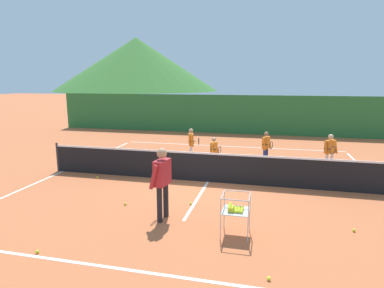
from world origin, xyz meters
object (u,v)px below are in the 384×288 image
Objects in this scene: instructor at (162,177)px; tennis_ball_2 at (125,204)px; tennis_net at (208,167)px; student_1 at (214,150)px; student_0 at (191,142)px; tennis_ball_3 at (98,177)px; ball_cart at (235,209)px; tennis_ball_5 at (269,279)px; tennis_ball_1 at (37,252)px; student_3 at (330,149)px; student_2 at (266,145)px; tennis_ball_4 at (191,203)px; tennis_ball_0 at (354,230)px.

tennis_ball_2 is (-1.25, 0.60, -1.00)m from instructor.
student_1 reaches higher than tennis_net.
student_0 is at bearing 83.42° from tennis_ball_2.
instructor is 4.74m from student_1.
tennis_net is 1.64m from student_1.
instructor is 25.39× the size of tennis_ball_3.
ball_cart is (1.32, -5.13, -0.13)m from student_1.
ball_cart is at bearing 116.17° from tennis_ball_5.
tennis_ball_5 is (2.49, -1.91, -1.00)m from instructor.
tennis_ball_1 and tennis_ball_2 have the same top height.
student_3 reaches higher than tennis_ball_2.
student_3 is 20.15× the size of tennis_ball_1.
tennis_ball_2 is 2.79m from tennis_ball_3.
student_0 reaches higher than tennis_ball_2.
student_3 reaches higher than student_2.
student_1 is at bearing 90.05° from tennis_ball_4.
tennis_ball_1 is 1.00× the size of tennis_ball_3.
student_3 is 9.78m from tennis_ball_1.
student_2 is (2.30, 5.77, -0.25)m from instructor.
student_1 is at bearing -41.00° from student_0.
instructor is at bearing -99.47° from tennis_net.
tennis_net is 8.53× the size of student_2.
instructor reaches higher than tennis_ball_1.
student_1 is at bearing 107.21° from tennis_ball_5.
tennis_ball_2 is (-1.68, -4.11, -0.69)m from student_1.
tennis_ball_3 is at bearing 140.81° from instructor.
student_3 reaches higher than student_1.
ball_cart is at bearing -47.95° from tennis_ball_4.
tennis_ball_0 is at bearing 51.28° from tennis_ball_5.
student_1 reaches higher than tennis_ball_2.
student_1 is 17.58× the size of tennis_ball_4.
student_2 is 19.24× the size of tennis_ball_0.
student_0 reaches higher than tennis_ball_0.
student_3 is at bearing 39.14° from tennis_ball_2.
ball_cart is (1.24, -3.51, 0.09)m from tennis_net.
student_2 is 6.38m from tennis_ball_3.
tennis_net is 2.11m from tennis_ball_4.
tennis_ball_3 is (-7.73, -2.71, -0.79)m from student_3.
student_2 is 2.29m from student_3.
student_1 is 17.58× the size of tennis_ball_5.
tennis_ball_0 is at bearing 4.41° from instructor.
ball_cart is (1.75, -0.43, -0.45)m from instructor.
student_0 is at bearing 132.87° from tennis_ball_0.
student_2 is 6.32m from tennis_ball_2.
tennis_net is at bearing 109.44° from ball_cart.
tennis_ball_3 is (-4.94, 3.03, -0.55)m from ball_cart.
student_0 is 7.31m from tennis_ball_0.
tennis_ball_3 is 7.25m from tennis_ball_5.
ball_cart reaches higher than tennis_ball_3.
instructor is 1.92× the size of ball_cart.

